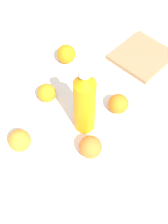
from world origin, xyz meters
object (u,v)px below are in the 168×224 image
at_px(orange_2, 91,147).
at_px(cutting_board, 142,56).
at_px(orange_1, 20,140).
at_px(water_bottle, 84,103).
at_px(orange_4, 118,104).
at_px(orange_0, 47,93).
at_px(orange_3, 66,54).

xyz_separation_m(orange_2, cutting_board, (0.45, 0.15, -0.03)).
height_order(orange_1, cutting_board, orange_1).
height_order(water_bottle, cutting_board, water_bottle).
xyz_separation_m(orange_2, orange_4, (0.19, 0.05, -0.00)).
bearing_deg(orange_4, orange_2, -165.02).
bearing_deg(orange_2, cutting_board, 18.72).
relative_size(orange_0, cutting_board, 0.32).
relative_size(orange_0, orange_4, 0.96).
bearing_deg(orange_4, cutting_board, 21.32).
distance_m(orange_1, cutting_board, 0.59).
xyz_separation_m(orange_1, orange_2, (0.14, -0.17, 0.00)).
distance_m(orange_0, orange_4, 0.25).
height_order(water_bottle, orange_3, water_bottle).
bearing_deg(orange_0, cutting_board, -15.07).
relative_size(water_bottle, cutting_board, 1.29).
distance_m(orange_0, orange_1, 0.21).
relative_size(orange_1, orange_4, 1.03).
distance_m(water_bottle, orange_0, 0.20).
xyz_separation_m(water_bottle, orange_3, (0.17, 0.26, -0.09)).
distance_m(orange_3, orange_4, 0.30).
bearing_deg(orange_2, orange_0, 80.09).
relative_size(orange_4, cutting_board, 0.33).
bearing_deg(orange_0, orange_4, -55.88).
xyz_separation_m(water_bottle, orange_2, (-0.06, -0.09, -0.09)).
height_order(orange_2, orange_3, same).
bearing_deg(cutting_board, water_bottle, -171.90).
bearing_deg(orange_3, orange_0, -153.09).
bearing_deg(water_bottle, cutting_board, 174.07).
bearing_deg(water_bottle, orange_1, -39.24).
distance_m(orange_2, cutting_board, 0.47).
bearing_deg(orange_1, orange_2, -50.97).
height_order(orange_0, cutting_board, orange_0).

